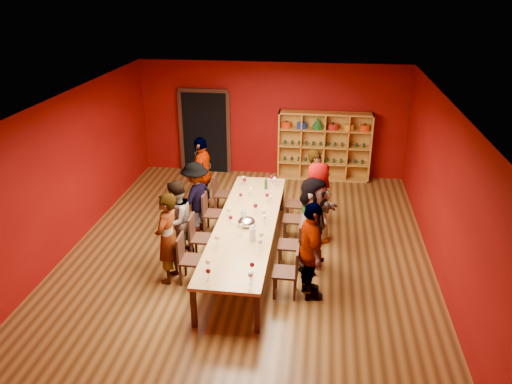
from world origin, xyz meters
TOP-DOWN VIEW (x-y plane):
  - room_shell at (0.00, 0.00)m, footprint 7.10×9.10m
  - tasting_table at (0.00, 0.00)m, footprint 1.10×4.50m
  - doorway at (-1.80, 4.43)m, footprint 1.40×0.17m
  - shelving_unit at (1.40, 4.32)m, footprint 2.40×0.40m
  - chair_person_left_1 at (-0.91, -0.95)m, footprint 0.42×0.42m
  - person_left_1 at (-1.24, -0.95)m, footprint 0.53×0.67m
  - chair_person_left_2 at (-0.91, -0.17)m, footprint 0.42×0.42m
  - person_left_2 at (-1.31, -0.17)m, footprint 0.62×0.85m
  - chair_person_left_3 at (-0.91, 0.90)m, footprint 0.42×0.42m
  - person_left_3 at (-1.21, 0.90)m, footprint 0.79×1.08m
  - chair_person_left_4 at (-0.91, 1.93)m, footprint 0.42×0.42m
  - person_left_4 at (-1.30, 1.93)m, footprint 0.56×1.07m
  - chair_person_right_1 at (0.91, -1.13)m, footprint 0.42×0.42m
  - person_right_1 at (1.24, -1.13)m, footprint 0.73×1.11m
  - chair_person_right_2 at (0.91, -0.19)m, footprint 0.42×0.42m
  - person_right_2 at (1.24, -0.19)m, footprint 0.87×1.73m
  - chair_person_right_3 at (0.91, 0.88)m, footprint 0.42×0.42m
  - person_right_3 at (1.30, 0.88)m, footprint 0.61×0.89m
  - chair_person_right_4 at (0.91, 1.60)m, footprint 0.42×0.42m
  - person_right_4 at (1.25, 1.60)m, footprint 0.66×0.75m
  - wine_glass_0 at (-0.35, 0.14)m, footprint 0.09×0.09m
  - wine_glass_1 at (0.11, 0.40)m, footprint 0.08×0.08m
  - wine_glass_2 at (0.37, -0.74)m, footprint 0.09×0.09m
  - wine_glass_3 at (-0.02, -0.48)m, footprint 0.08×0.08m
  - wine_glass_4 at (-0.30, 1.70)m, footprint 0.08×0.08m
  - wine_glass_5 at (-0.11, 1.21)m, footprint 0.08×0.08m
  - wine_glass_6 at (-0.36, -0.96)m, footprint 0.09×0.09m
  - wine_glass_7 at (-0.28, -0.14)m, footprint 0.08×0.08m
  - wine_glass_8 at (0.28, 0.95)m, footprint 0.08×0.08m
  - wine_glass_9 at (-0.29, -1.97)m, footprint 0.07×0.07m
  - wine_glass_10 at (0.37, -0.98)m, footprint 0.08×0.08m
  - wine_glass_11 at (0.26, 1.93)m, footprint 0.08×0.08m
  - wine_glass_12 at (0.30, 0.15)m, footprint 0.08×0.08m
  - wine_glass_13 at (-0.35, -1.71)m, footprint 0.08×0.08m
  - wine_glass_14 at (0.36, 0.88)m, footprint 0.08×0.08m
  - wine_glass_15 at (0.36, -2.00)m, footprint 0.08×0.08m
  - wine_glass_16 at (-0.26, 0.93)m, footprint 0.07×0.07m
  - wine_glass_17 at (-0.34, 1.80)m, footprint 0.08×0.08m
  - wine_glass_18 at (0.34, -0.03)m, footprint 0.07×0.07m
  - wine_glass_19 at (0.35, -1.70)m, footprint 0.07×0.07m
  - wine_glass_20 at (0.35, 1.80)m, footprint 0.09×0.09m
  - spittoon_bowl at (0.02, -0.15)m, footprint 0.33×0.33m
  - carafe_a at (-0.07, 0.04)m, footprint 0.12×0.12m
  - carafe_b at (0.21, -0.69)m, footprint 0.13×0.13m
  - wine_bottle at (0.18, 1.61)m, footprint 0.08×0.08m

SIDE VIEW (x-z plane):
  - chair_person_left_1 at x=-0.91m, z-range 0.05..0.94m
  - chair_person_left_2 at x=-0.91m, z-range 0.05..0.94m
  - chair_person_left_3 at x=-0.91m, z-range 0.05..0.94m
  - chair_person_left_4 at x=-0.91m, z-range 0.05..0.94m
  - chair_person_right_1 at x=0.91m, z-range 0.05..0.94m
  - chair_person_right_2 at x=0.91m, z-range 0.05..0.94m
  - chair_person_right_3 at x=0.91m, z-range 0.05..0.94m
  - chair_person_right_4 at x=0.91m, z-range 0.05..0.94m
  - tasting_table at x=0.00m, z-range 0.32..1.07m
  - person_left_3 at x=-1.21m, z-range 0.00..1.55m
  - person_left_2 at x=-1.31m, z-range 0.00..1.57m
  - spittoon_bowl at x=0.02m, z-range 0.74..0.92m
  - person_right_3 at x=1.30m, z-range 0.00..1.67m
  - person_left_1 at x=-1.24m, z-range 0.00..1.67m
  - person_right_4 at x=1.25m, z-range 0.00..1.70m
  - wine_bottle at x=0.18m, z-range 0.72..1.00m
  - carafe_a at x=-0.07m, z-range 0.74..1.00m
  - person_right_1 at x=1.24m, z-range 0.00..1.73m
  - wine_glass_16 at x=-0.26m, z-range 0.79..0.97m
  - carafe_b at x=0.21m, z-range 0.74..1.02m
  - wine_glass_18 at x=0.34m, z-range 0.79..0.97m
  - person_left_4 at x=-1.30m, z-range 0.00..1.77m
  - wine_glass_19 at x=0.35m, z-range 0.79..0.98m
  - wine_glass_9 at x=-0.29m, z-range 0.79..0.98m
  - wine_glass_7 at x=-0.28m, z-range 0.79..0.98m
  - wine_glass_14 at x=0.36m, z-range 0.79..0.98m
  - wine_glass_13 at x=-0.35m, z-range 0.79..0.98m
  - wine_glass_8 at x=0.28m, z-range 0.79..0.99m
  - wine_glass_5 at x=-0.11m, z-range 0.79..0.99m
  - wine_glass_15 at x=0.36m, z-range 0.79..0.99m
  - person_right_2 at x=1.24m, z-range 0.00..1.79m
  - wine_glass_17 at x=-0.34m, z-range 0.80..1.00m
  - wine_glass_10 at x=0.37m, z-range 0.80..1.00m
  - wine_glass_4 at x=-0.30m, z-range 0.80..1.00m
  - wine_glass_1 at x=0.11m, z-range 0.80..1.00m
  - wine_glass_12 at x=0.30m, z-range 0.80..1.01m
  - wine_glass_3 at x=-0.02m, z-range 0.80..1.01m
  - wine_glass_11 at x=0.26m, z-range 0.80..1.01m
  - wine_glass_2 at x=0.37m, z-range 0.80..1.01m
  - wine_glass_20 at x=0.35m, z-range 0.80..1.01m
  - wine_glass_6 at x=-0.36m, z-range 0.80..1.02m
  - wine_glass_0 at x=-0.35m, z-range 0.80..1.02m
  - shelving_unit at x=1.40m, z-range 0.08..1.88m
  - doorway at x=-1.80m, z-range -0.03..2.27m
  - room_shell at x=0.00m, z-range -0.02..3.02m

